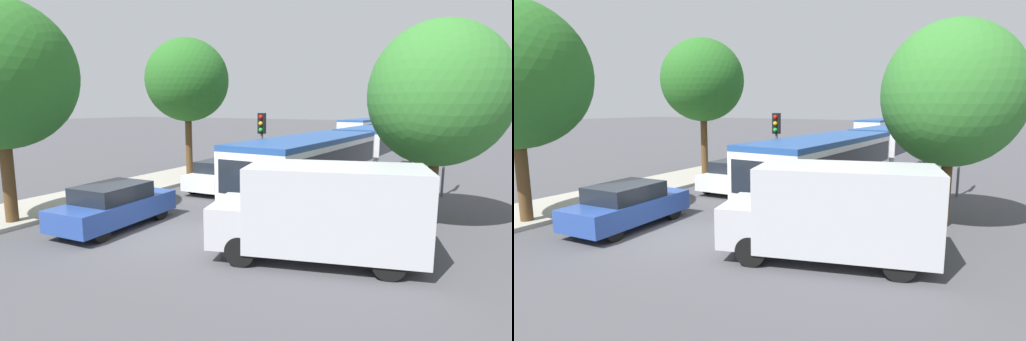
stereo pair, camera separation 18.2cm
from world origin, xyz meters
TOP-DOWN VIEW (x-y plane):
  - ground_plane at (0.00, 0.00)m, footprint 200.00×200.00m
  - kerb_strip_left at (-5.91, 16.85)m, footprint 3.20×43.71m
  - articulated_bus at (2.13, 10.16)m, footprint 3.31×16.83m
  - city_bus_rear at (-1.98, 33.71)m, footprint 3.45×11.50m
  - queued_car_blue at (-1.92, 0.01)m, footprint 1.86×3.98m
  - queued_car_white at (-2.13, 6.23)m, footprint 1.84×3.95m
  - queued_car_green at (-2.06, 12.46)m, footprint 1.99×4.27m
  - queued_car_red at (-2.13, 18.26)m, footprint 1.88×4.03m
  - white_van at (4.60, 0.53)m, footprint 5.34×3.19m
  - traffic_light at (-0.60, 7.19)m, footprint 0.35×0.38m
  - no_entry_sign at (5.61, 7.16)m, footprint 0.70×0.08m
  - direction_sign_post at (6.62, 9.46)m, footprint 0.14×1.40m
  - tree_left_mid at (-5.59, 8.41)m, footprint 4.28×4.28m
  - tree_right_near at (6.63, 4.85)m, footprint 4.13×4.13m

SIDE VIEW (x-z plane):
  - ground_plane at x=0.00m, z-range 0.00..0.00m
  - kerb_strip_left at x=-5.91m, z-range 0.00..0.14m
  - queued_car_white at x=-2.13m, z-range 0.01..1.35m
  - queued_car_blue at x=-1.92m, z-range 0.01..1.37m
  - queued_car_red at x=-2.13m, z-range 0.01..1.38m
  - queued_car_green at x=-2.06m, z-range 0.01..1.46m
  - white_van at x=4.60m, z-range 0.09..2.40m
  - city_bus_rear at x=-1.98m, z-range 0.19..2.63m
  - articulated_bus at x=2.13m, z-range 0.19..2.68m
  - no_entry_sign at x=5.61m, z-range 0.47..3.29m
  - traffic_light at x=-0.60m, z-range 0.80..4.20m
  - direction_sign_post at x=6.62m, z-range 0.75..4.35m
  - tree_right_near at x=6.63m, z-range 0.83..7.04m
  - tree_left_mid at x=-5.59m, z-range 1.44..8.58m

